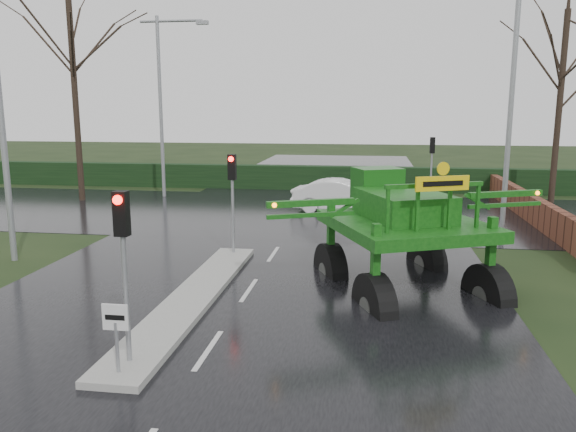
# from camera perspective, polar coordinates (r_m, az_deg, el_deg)

# --- Properties ---
(ground) EXTENTS (140.00, 140.00, 0.00)m
(ground) POSITION_cam_1_polar(r_m,az_deg,el_deg) (12.29, -8.08, -13.41)
(ground) COLOR black
(ground) RESTS_ON ground
(road_main) EXTENTS (14.00, 80.00, 0.02)m
(road_main) POSITION_cam_1_polar(r_m,az_deg,el_deg) (21.57, -0.59, -2.58)
(road_main) COLOR black
(road_main) RESTS_ON ground
(road_cross) EXTENTS (80.00, 12.00, 0.02)m
(road_cross) POSITION_cam_1_polar(r_m,az_deg,el_deg) (27.38, 1.37, 0.32)
(road_cross) COLOR black
(road_cross) RESTS_ON ground
(median_island) EXTENTS (1.20, 10.00, 0.16)m
(median_island) POSITION_cam_1_polar(r_m,az_deg,el_deg) (15.29, -9.62, -8.15)
(median_island) COLOR gray
(median_island) RESTS_ON ground
(hedge_row) EXTENTS (44.00, 0.90, 1.50)m
(hedge_row) POSITION_cam_1_polar(r_m,az_deg,el_deg) (35.13, 2.98, 3.88)
(hedge_row) COLOR black
(hedge_row) RESTS_ON ground
(brick_wall) EXTENTS (0.40, 20.00, 1.20)m
(brick_wall) POSITION_cam_1_polar(r_m,az_deg,el_deg) (28.03, 23.21, 0.91)
(brick_wall) COLOR #592D1E
(brick_wall) RESTS_ON ground
(keep_left_sign) EXTENTS (0.50, 0.07, 1.35)m
(keep_left_sign) POSITION_cam_1_polar(r_m,az_deg,el_deg) (11.03, -17.09, -10.73)
(keep_left_sign) COLOR gray
(keep_left_sign) RESTS_ON ground
(traffic_signal_near) EXTENTS (0.26, 0.33, 3.52)m
(traffic_signal_near) POSITION_cam_1_polar(r_m,az_deg,el_deg) (11.01, -16.44, -2.39)
(traffic_signal_near) COLOR gray
(traffic_signal_near) RESTS_ON ground
(traffic_signal_mid) EXTENTS (0.26, 0.33, 3.52)m
(traffic_signal_mid) POSITION_cam_1_polar(r_m,az_deg,el_deg) (18.93, -5.69, 3.43)
(traffic_signal_mid) COLOR gray
(traffic_signal_mid) RESTS_ON ground
(traffic_signal_far) EXTENTS (0.26, 0.33, 3.52)m
(traffic_signal_far) POSITION_cam_1_polar(r_m,az_deg,el_deg) (30.99, 14.41, 6.04)
(traffic_signal_far) COLOR gray
(traffic_signal_far) RESTS_ON ground
(street_light_left_near) EXTENTS (3.85, 0.30, 10.00)m
(street_light_left_near) POSITION_cam_1_polar(r_m,az_deg,el_deg) (20.30, -26.72, 12.47)
(street_light_left_near) COLOR gray
(street_light_left_near) RESTS_ON ground
(street_light_right) EXTENTS (3.85, 0.30, 10.00)m
(street_light_right) POSITION_cam_1_polar(r_m,az_deg,el_deg) (23.26, 21.11, 12.54)
(street_light_right) COLOR gray
(street_light_right) RESTS_ON ground
(street_light_left_far) EXTENTS (3.85, 0.30, 10.00)m
(street_light_left_far) POSITION_cam_1_polar(r_m,az_deg,el_deg) (32.80, -12.37, 12.32)
(street_light_left_far) COLOR gray
(street_light_left_far) RESTS_ON ground
(tree_left_far) EXTENTS (7.70, 7.70, 13.26)m
(tree_left_far) POSITION_cam_1_polar(r_m,az_deg,el_deg) (32.84, -20.99, 13.89)
(tree_left_far) COLOR black
(tree_left_far) RESTS_ON ground
(tree_right_far) EXTENTS (7.00, 7.00, 12.05)m
(tree_right_far) POSITION_cam_1_polar(r_m,az_deg,el_deg) (33.21, 26.05, 12.35)
(tree_right_far) COLOR black
(tree_right_far) RESTS_ON ground
(crop_sprayer) EXTENTS (7.69, 6.29, 4.65)m
(crop_sprayer) POSITION_cam_1_polar(r_m,az_deg,el_deg) (14.27, 8.63, -0.68)
(crop_sprayer) COLOR black
(crop_sprayer) RESTS_ON ground
(white_sedan) EXTENTS (5.04, 2.31, 1.60)m
(white_sedan) POSITION_cam_1_polar(r_m,az_deg,el_deg) (27.58, 5.54, 0.33)
(white_sedan) COLOR white
(white_sedan) RESTS_ON ground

